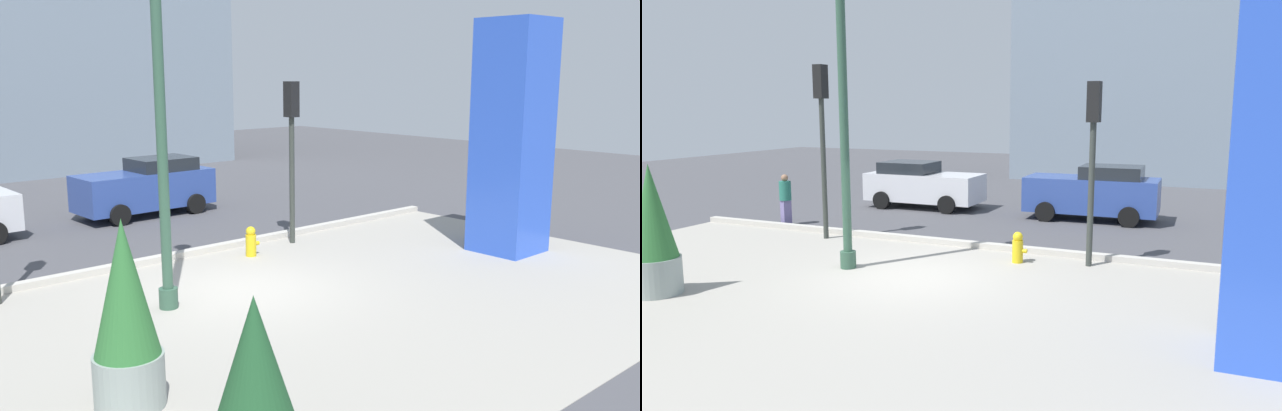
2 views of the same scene
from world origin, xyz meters
TOP-DOWN VIEW (x-y plane):
  - ground_plane at (0.00, 4.00)m, footprint 60.00×60.00m
  - plaza_pavement at (0.00, -2.00)m, footprint 18.00×10.00m
  - curb_strip at (0.00, 3.12)m, footprint 18.00×0.24m
  - lamp_post at (-1.73, 0.07)m, footprint 0.44×0.44m
  - art_pillar_blue at (6.84, -1.76)m, footprint 1.49×1.49m
  - potted_plant_near_left at (-3.75, -5.49)m, footprint 0.92×0.92m
  - potted_plant_curbside at (-4.07, -3.07)m, footprint 0.95×0.95m
  - fire_hydrant at (1.68, 2.09)m, footprint 0.36×0.26m
  - traffic_light_far_side at (3.29, 2.47)m, footprint 0.28×0.42m
  - car_curb_west at (2.18, 8.35)m, footprint 4.28×2.02m

SIDE VIEW (x-z plane):
  - ground_plane at x=0.00m, z-range 0.00..0.00m
  - plaza_pavement at x=0.00m, z-range -0.01..0.01m
  - curb_strip at x=0.00m, z-range 0.00..0.16m
  - fire_hydrant at x=1.68m, z-range -0.01..0.74m
  - car_curb_west at x=2.18m, z-range 0.01..1.80m
  - potted_plant_near_left at x=-3.75m, z-range -0.01..2.09m
  - potted_plant_curbside at x=-4.07m, z-range -0.05..2.54m
  - art_pillar_blue at x=6.84m, z-range 0.00..5.72m
  - traffic_light_far_side at x=3.29m, z-range 0.76..4.98m
  - lamp_post at x=-1.73m, z-range -0.09..7.59m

